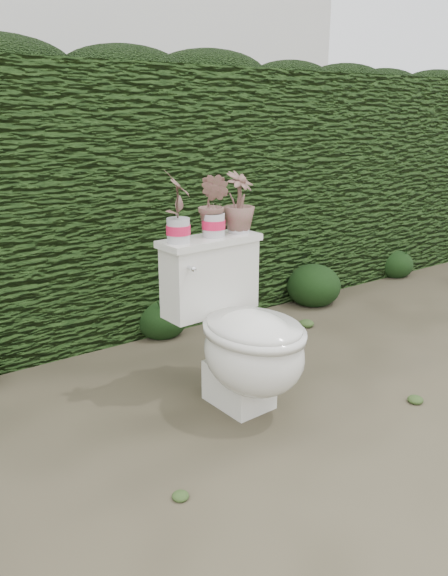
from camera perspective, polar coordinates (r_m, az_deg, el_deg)
ground at (r=2.71m, az=4.39°, el=-12.16°), size 60.00×60.00×0.00m
hedge at (r=3.76m, az=-11.31°, el=8.92°), size 8.00×1.00×1.60m
house_wall at (r=8.10m, az=-21.74°, el=21.01°), size 8.00×3.50×4.00m
toilet at (r=2.58m, az=1.84°, el=-4.87°), size 0.51×0.70×0.78m
potted_plant_left at (r=2.51m, az=-4.72°, el=8.04°), size 0.18×0.19×0.31m
potted_plant_center at (r=2.63m, az=-1.07°, el=8.22°), size 0.17×0.18×0.28m
potted_plant_right at (r=2.72m, az=1.52°, el=8.52°), size 0.20×0.20×0.28m
liriope_clump_2 at (r=3.52m, az=-6.39°, el=-2.74°), size 0.32×0.32×0.25m
liriope_clump_3 at (r=4.13m, az=9.10°, el=0.62°), size 0.39×0.39×0.31m
liriope_clump_4 at (r=4.99m, az=16.97°, el=2.63°), size 0.31×0.31×0.25m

